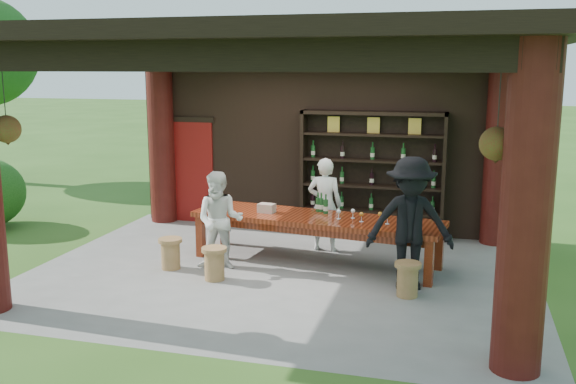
% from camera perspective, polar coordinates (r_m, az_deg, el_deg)
% --- Properties ---
extents(ground, '(90.00, 90.00, 0.00)m').
position_cam_1_polar(ground, '(9.68, -0.63, -7.14)').
color(ground, '#2D5119').
rests_on(ground, ground).
extents(pavilion, '(7.50, 6.00, 3.60)m').
position_cam_1_polar(pavilion, '(9.65, -0.03, 5.76)').
color(pavilion, slate).
rests_on(pavilion, ground).
extents(wine_shelf, '(2.56, 0.39, 2.26)m').
position_cam_1_polar(wine_shelf, '(11.55, 7.47, 1.56)').
color(wine_shelf, black).
rests_on(wine_shelf, ground).
extents(tasting_table, '(4.01, 1.53, 0.75)m').
position_cam_1_polar(tasting_table, '(9.97, 2.51, -2.79)').
color(tasting_table, '#4F1A0B').
rests_on(tasting_table, ground).
extents(stool_near_left, '(0.37, 0.37, 0.48)m').
position_cam_1_polar(stool_near_left, '(9.34, -6.56, -6.27)').
color(stool_near_left, olive).
rests_on(stool_near_left, ground).
extents(stool_near_right, '(0.36, 0.36, 0.47)m').
position_cam_1_polar(stool_near_right, '(8.78, 10.58, -7.57)').
color(stool_near_right, olive).
rests_on(stool_near_right, ground).
extents(stool_far_left, '(0.36, 0.36, 0.48)m').
position_cam_1_polar(stool_far_left, '(9.93, -10.40, -5.33)').
color(stool_far_left, olive).
rests_on(stool_far_left, ground).
extents(host, '(0.59, 0.40, 1.56)m').
position_cam_1_polar(host, '(10.64, 3.28, -1.11)').
color(host, white).
rests_on(host, ground).
extents(guest_woman, '(0.81, 0.68, 1.49)m').
position_cam_1_polar(guest_woman, '(9.72, -6.07, -2.55)').
color(guest_woman, silver).
rests_on(guest_woman, ground).
extents(guest_man, '(1.29, 0.88, 1.84)m').
position_cam_1_polar(guest_man, '(8.93, 10.80, -2.77)').
color(guest_man, black).
rests_on(guest_man, ground).
extents(table_bottles, '(0.23, 0.19, 0.31)m').
position_cam_1_polar(table_bottles, '(10.18, 3.01, -0.95)').
color(table_bottles, '#194C1E').
rests_on(table_bottles, tasting_table).
extents(table_glasses, '(0.82, 0.30, 0.15)m').
position_cam_1_polar(table_glasses, '(9.69, 6.76, -2.13)').
color(table_glasses, silver).
rests_on(table_glasses, tasting_table).
extents(napkin_basket, '(0.28, 0.21, 0.14)m').
position_cam_1_polar(napkin_basket, '(10.18, -1.91, -1.44)').
color(napkin_basket, '#BF6672').
rests_on(napkin_basket, tasting_table).
extents(shrubs, '(14.79, 7.51, 1.36)m').
position_cam_1_polar(shrubs, '(9.49, 9.48, -4.14)').
color(shrubs, '#194C14').
rests_on(shrubs, ground).
extents(trees, '(21.92, 11.91, 4.80)m').
position_cam_1_polar(trees, '(10.10, 18.74, 12.44)').
color(trees, '#3F2819').
rests_on(trees, ground).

